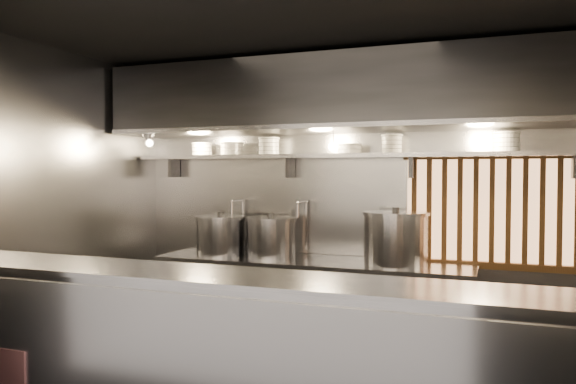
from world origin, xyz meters
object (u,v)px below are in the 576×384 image
Objects in this scene: stock_pot_left at (271,237)px; stock_pot_right at (396,238)px; heat_lamp at (148,137)px; pendant_bulb at (333,147)px; stock_pot_mid at (221,235)px.

stock_pot_left is 1.22m from stock_pot_right.
heat_lamp is 2.59m from stock_pot_right.
stock_pot_left is (-0.62, -0.03, -0.87)m from pendant_bulb.
heat_lamp reaches higher than stock_pot_mid.
stock_pot_left is at bearing -177.68° from pendant_bulb.
stock_pot_left is 0.87× the size of stock_pot_right.
pendant_bulb is at bearing 172.28° from stock_pot_right.
stock_pot_right is at bearing -0.11° from stock_pot_mid.
stock_pot_left is at bearing 5.85° from stock_pot_mid.
heat_lamp is 0.58× the size of stock_pot_left.
pendant_bulb is 0.31× the size of stock_pot_left.
stock_pot_mid is at bearing -176.06° from pendant_bulb.
pendant_bulb is 0.27× the size of stock_pot_right.
stock_pot_left is 0.92× the size of stock_pot_mid.
stock_pot_mid is (-1.14, -0.08, -0.87)m from pendant_bulb.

